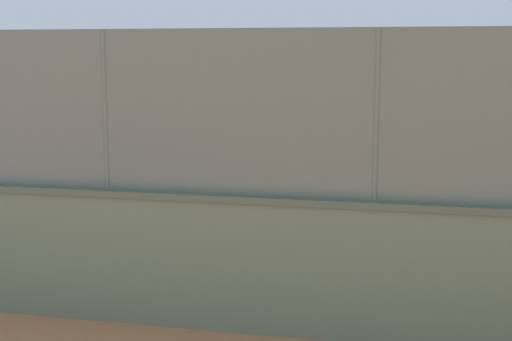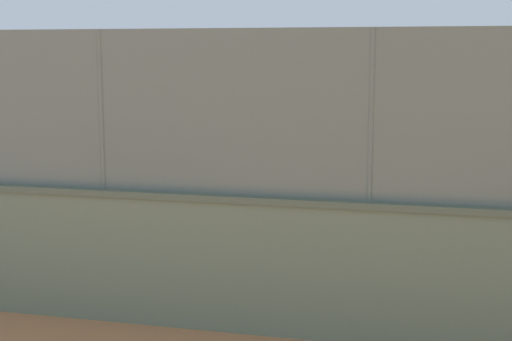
# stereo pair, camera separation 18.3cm
# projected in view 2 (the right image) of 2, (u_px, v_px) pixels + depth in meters

# --- Properties ---
(ground_plane) EXTENTS (260.00, 260.00, 0.00)m
(ground_plane) POSITION_uv_depth(u_px,v_px,m) (316.00, 185.00, 19.32)
(ground_plane) COLOR #B27247
(perimeter_wall) EXTENTS (23.82, 0.71, 1.71)m
(perimeter_wall) POSITION_uv_depth(u_px,v_px,m) (231.00, 262.00, 9.16)
(perimeter_wall) COLOR slate
(perimeter_wall) RESTS_ON ground_plane
(fence_panel_on_wall) EXTENTS (23.41, 0.43, 1.98)m
(fence_panel_on_wall) POSITION_uv_depth(u_px,v_px,m) (230.00, 113.00, 8.86)
(fence_panel_on_wall) COLOR slate
(fence_panel_on_wall) RESTS_ON perimeter_wall
(player_near_wall_returning) EXTENTS (1.17, 0.78, 1.66)m
(player_near_wall_returning) POSITION_uv_depth(u_px,v_px,m) (219.00, 193.00, 12.95)
(player_near_wall_returning) COLOR navy
(player_near_wall_returning) RESTS_ON ground_plane
(player_at_service_line) EXTENTS (1.09, 0.73, 1.69)m
(player_at_service_line) POSITION_uv_depth(u_px,v_px,m) (270.00, 166.00, 15.96)
(player_at_service_line) COLOR #B2B2B2
(player_at_service_line) RESTS_ON ground_plane
(player_foreground_swinging) EXTENTS (1.20, 0.74, 1.68)m
(player_foreground_swinging) POSITION_uv_depth(u_px,v_px,m) (311.00, 148.00, 18.97)
(player_foreground_swinging) COLOR #B2B2B2
(player_foreground_swinging) RESTS_ON ground_plane
(sports_ball) EXTENTS (0.20, 0.20, 0.20)m
(sports_ball) POSITION_uv_depth(u_px,v_px,m) (137.00, 283.00, 10.78)
(sports_ball) COLOR orange
(sports_ball) RESTS_ON ground_plane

